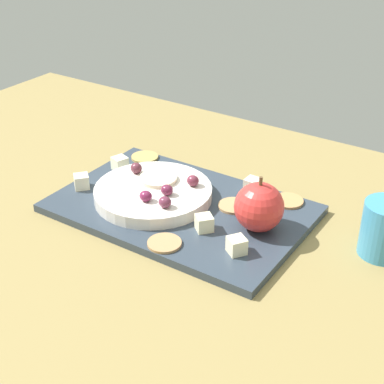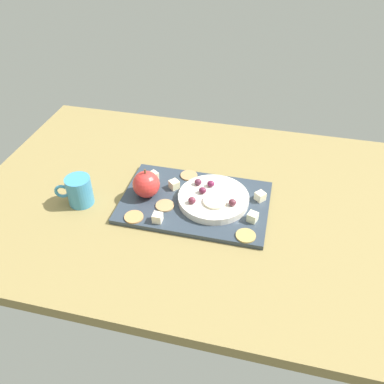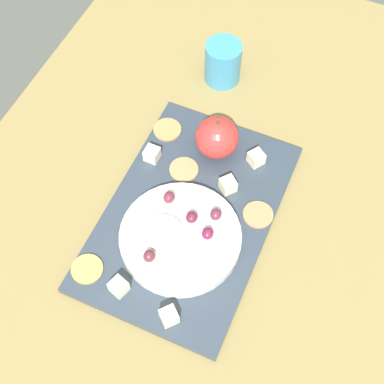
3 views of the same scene
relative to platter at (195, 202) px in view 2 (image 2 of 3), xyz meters
The scene contains 21 objects.
table 4.66cm from the platter, 140.76° to the right, with size 126.55×81.04×3.01cm, color olive.
platter is the anchor object (origin of this frame).
serving_dish 5.01cm from the platter, behind, with size 18.26×18.26×1.90cm, color silver.
apple_whole 13.49cm from the platter, ahead, with size 7.10×7.10×7.10cm, color red.
apple_stem 15.29cm from the platter, ahead, with size 0.50×0.50×1.20cm, color brown.
cheese_cube_0 14.65cm from the platter, 24.67° to the right, with size 2.26×2.26×2.26cm, color #F9EABD.
cheese_cube_1 15.99cm from the platter, 164.86° to the left, with size 2.26×2.26×2.26cm, color #EFEFC8.
cheese_cube_2 12.20cm from the platter, 54.05° to the left, with size 2.26×2.26×2.26cm, color silver.
cheese_cube_3 7.83cm from the platter, 29.67° to the right, with size 2.26×2.26×2.26cm, color #F7F0BF.
cheese_cube_4 16.97cm from the platter, 165.55° to the right, with size 2.26×2.26×2.26cm, color #F1E6C1.
cracker_0 16.54cm from the platter, 36.88° to the left, with size 4.74×4.74×0.40cm, color tan.
cracker_1 8.10cm from the platter, 30.01° to the left, with size 4.74×4.74×0.40cm, color tan.
cracker_2 10.70cm from the platter, 67.68° to the right, with size 4.74×4.74×0.40cm, color #A98155.
cracker_3 17.59cm from the platter, 145.66° to the left, with size 4.74×4.74×0.40cm, color tan.
grape_0 4.75cm from the platter, 89.70° to the left, with size 1.93×1.74×1.73cm, color maroon.
grape_1 3.92cm from the platter, 144.71° to the right, with size 1.93×1.74×1.64cm, color maroon.
grape_2 6.66cm from the platter, 129.95° to the right, with size 1.93×1.74×1.63cm, color maroon.
grape_3 10.63cm from the platter, 169.51° to the left, with size 1.93×1.74×1.77cm, color #5E2936.
grape_4 5.46cm from the platter, 87.31° to the right, with size 1.93×1.74×1.68cm, color #62293F.
apple_slice_0 6.44cm from the platter, 162.04° to the left, with size 5.96×5.96×0.60cm, color beige.
cup 30.03cm from the platter, 12.24° to the left, with size 9.52×6.47×7.79cm.
Camera 2 is at (-14.38, 79.61, 71.39)cm, focal length 37.35 mm.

